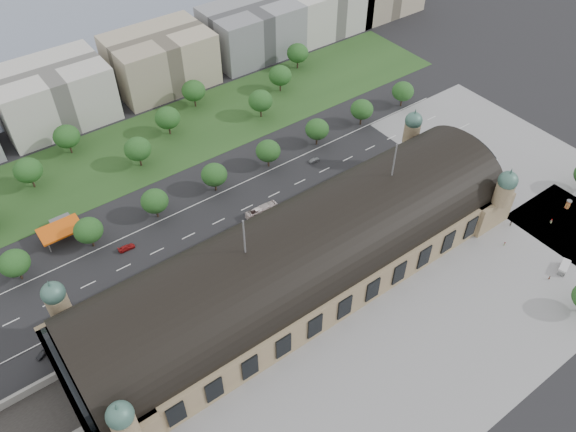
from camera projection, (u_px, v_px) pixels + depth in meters
ground at (302, 278)px, 178.95m from camera, size 900.00×900.00×0.00m
station at (303, 257)px, 171.81m from camera, size 150.00×48.40×44.30m
plaza_south at (425, 360)px, 157.74m from camera, size 190.00×48.00×0.12m
plaza_east at (508, 159)px, 222.87m from camera, size 56.00×100.00×0.12m
road_slab at (189, 236)px, 192.42m from camera, size 260.00×26.00×0.10m
grass_belt at (133, 152)px, 226.40m from camera, size 300.00×45.00×0.10m
petrol_station at (61, 226)px, 191.71m from camera, size 14.00×13.00×5.05m
office_3 at (53, 95)px, 234.82m from camera, size 45.00×32.00×24.00m
office_4 at (161, 60)px, 256.14m from camera, size 45.00×32.00×24.00m
office_5 at (252, 30)px, 277.46m from camera, size 45.00×32.00×24.00m
office_6 at (322, 7)px, 296.65m from camera, size 45.00×32.00×24.00m
tree_row_2 at (14, 263)px, 173.77m from camera, size 9.60×9.60×11.52m
tree_row_3 at (88, 230)px, 184.00m from camera, size 9.60×9.60×11.52m
tree_row_4 at (155, 201)px, 194.24m from camera, size 9.60×9.60×11.52m
tree_row_5 at (214, 175)px, 204.47m from camera, size 9.60×9.60×11.52m
tree_row_6 at (268, 151)px, 214.71m from camera, size 9.60×9.60×11.52m
tree_row_7 at (317, 129)px, 224.94m from camera, size 9.60×9.60×11.52m
tree_row_8 at (362, 109)px, 235.18m from camera, size 9.60×9.60×11.52m
tree_row_9 at (403, 91)px, 245.41m from camera, size 9.60×9.60×11.52m
tree_belt_4 at (28, 170)px, 205.33m from camera, size 10.40×10.40×12.48m
tree_belt_5 at (67, 136)px, 220.38m from camera, size 10.40×10.40×12.48m
tree_belt_6 at (138, 149)px, 214.59m from camera, size 10.40×10.40×12.48m
tree_belt_7 at (167, 118)px, 229.64m from camera, size 10.40×10.40×12.48m
tree_belt_8 at (194, 91)px, 244.69m from camera, size 10.40×10.40×12.48m
tree_belt_9 at (260, 101)px, 238.89m from camera, size 10.40×10.40×12.48m
tree_belt_10 at (280, 75)px, 253.94m from camera, size 10.40×10.40×12.48m
tree_belt_11 at (298, 53)px, 268.99m from camera, size 10.40×10.40×12.48m
traffic_car_3 at (127, 248)px, 187.43m from camera, size 5.70×2.51×1.63m
traffic_car_4 at (255, 228)px, 194.33m from camera, size 4.45×1.95×1.49m
traffic_car_5 at (314, 160)px, 221.27m from camera, size 4.46×1.66×1.46m
parked_car_0 at (43, 354)px, 158.22m from camera, size 4.39×2.92×1.37m
parked_car_1 at (60, 333)px, 163.17m from camera, size 5.70×4.32×1.44m
parked_car_2 at (106, 311)px, 168.82m from camera, size 5.98×4.31×1.61m
parked_car_3 at (120, 312)px, 168.63m from camera, size 4.74×3.35×1.50m
parked_car_4 at (194, 265)px, 182.16m from camera, size 4.39×3.87×1.44m
parked_car_5 at (167, 289)px, 174.82m from camera, size 6.03×5.06×1.53m
parked_car_6 at (156, 284)px, 176.40m from camera, size 5.46×3.73×1.47m
bus_west at (207, 251)px, 185.33m from camera, size 11.89×3.70×3.26m
bus_mid at (262, 211)px, 199.03m from camera, size 12.39×3.39×3.42m
bus_east at (341, 181)px, 211.10m from camera, size 10.88×2.70×3.02m
van_south at (563, 268)px, 180.35m from camera, size 6.52×4.24×2.63m
advertising_column at (568, 204)px, 201.36m from camera, size 1.84×1.84×3.50m
pedestrian_0 at (504, 244)px, 188.73m from camera, size 0.83×0.57×1.55m
pedestrian_1 at (549, 278)px, 178.01m from camera, size 0.68×0.74×1.69m
pedestrian_2 at (510, 224)px, 195.32m from camera, size 1.02×1.10×1.97m
pedestrian_5 at (551, 221)px, 196.37m from camera, size 0.65×0.98×1.86m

